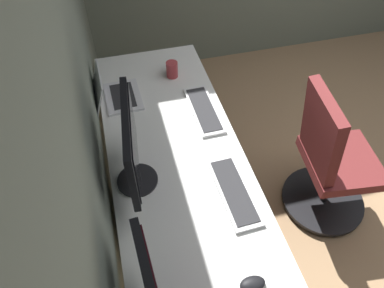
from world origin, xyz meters
name	(u,v)px	position (x,y,z in m)	size (l,w,h in m)	color
wall_back	(65,117)	(0.00, 2.06, 1.30)	(4.62, 0.10, 2.60)	slate
desk	(183,182)	(0.07, 1.64, 0.67)	(2.23, 0.70, 0.73)	white
drawer_pedestal	(182,225)	(0.01, 1.66, 0.35)	(0.40, 0.51, 0.69)	white
monitor_primary	(132,146)	(0.09, 1.85, 0.99)	(0.49, 0.20, 0.45)	black
laptop_leftmost	(113,93)	(0.73, 1.90, 0.78)	(0.30, 0.28, 0.21)	silver
keyboard_main	(204,110)	(0.49, 1.40, 0.74)	(0.42, 0.14, 0.02)	silver
keyboard_spare	(234,191)	(-0.09, 1.42, 0.74)	(0.42, 0.15, 0.02)	silver
mouse_spare	(253,284)	(-0.53, 1.50, 0.75)	(0.06, 0.10, 0.03)	black
coffee_mug	(172,69)	(0.87, 1.51, 0.78)	(0.11, 0.07, 0.10)	#A53338
office_chair	(330,164)	(0.12, 0.70, 0.46)	(0.56, 0.58, 0.97)	maroon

